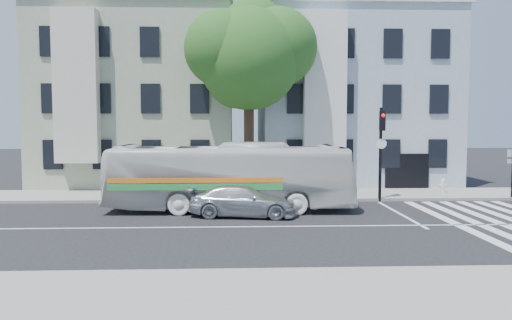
{
  "coord_description": "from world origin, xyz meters",
  "views": [
    {
      "loc": [
        -0.76,
        -18.99,
        4.0
      ],
      "look_at": [
        0.14,
        2.56,
        2.4
      ],
      "focal_mm": 35.0,
      "sensor_mm": 36.0,
      "label": 1
    }
  ],
  "objects": [
    {
      "name": "far_sign_pole",
      "position": [
        13.57,
        6.14,
        1.83
      ],
      "size": [
        0.48,
        0.2,
        2.67
      ],
      "rotation": [
        0.0,
        0.0,
        0.17
      ],
      "color": "black",
      "rests_on": "sidewalk_far"
    },
    {
      "name": "building_right",
      "position": [
        7.0,
        15.0,
        5.5
      ],
      "size": [
        12.0,
        10.0,
        11.0
      ],
      "primitive_type": "cube",
      "color": "#9BABB9",
      "rests_on": "ground"
    },
    {
      "name": "sedan",
      "position": [
        -0.42,
        2.2,
        0.67
      ],
      "size": [
        2.49,
        4.84,
        1.34
      ],
      "primitive_type": "imported",
      "rotation": [
        0.0,
        0.0,
        1.44
      ],
      "color": "silver",
      "rests_on": "ground"
    },
    {
      "name": "sidewalk_near",
      "position": [
        0.0,
        -8.0,
        0.07
      ],
      "size": [
        80.0,
        4.0,
        0.15
      ],
      "primitive_type": "cube",
      "color": "gray",
      "rests_on": "ground"
    },
    {
      "name": "sidewalk_far",
      "position": [
        0.0,
        8.0,
        0.07
      ],
      "size": [
        80.0,
        4.0,
        0.15
      ],
      "primitive_type": "cube",
      "color": "gray",
      "rests_on": "ground"
    },
    {
      "name": "bus",
      "position": [
        -1.01,
        3.63,
        1.56
      ],
      "size": [
        2.94,
        11.26,
        3.12
      ],
      "primitive_type": "imported",
      "rotation": [
        0.0,
        0.0,
        1.54
      ],
      "color": "silver",
      "rests_on": "ground"
    },
    {
      "name": "traffic_signal",
      "position": [
        6.64,
        5.94,
        3.09
      ],
      "size": [
        0.48,
        0.55,
        4.78
      ],
      "rotation": [
        0.0,
        0.0,
        -0.34
      ],
      "color": "black",
      "rests_on": "ground"
    },
    {
      "name": "fire_hydrant",
      "position": [
        10.79,
        8.09,
        0.54
      ],
      "size": [
        0.42,
        0.25,
        0.77
      ],
      "rotation": [
        0.0,
        0.0,
        -0.03
      ],
      "color": "silver",
      "rests_on": "sidewalk_far"
    },
    {
      "name": "ground",
      "position": [
        0.0,
        0.0,
        0.0
      ],
      "size": [
        120.0,
        120.0,
        0.0
      ],
      "primitive_type": "plane",
      "color": "black",
      "rests_on": "ground"
    },
    {
      "name": "building_left",
      "position": [
        -7.0,
        15.0,
        5.5
      ],
      "size": [
        12.0,
        10.0,
        11.0
      ],
      "primitive_type": "cube",
      "color": "#9BA489",
      "rests_on": "ground"
    },
    {
      "name": "hedge",
      "position": [
        -2.68,
        6.3,
        0.5
      ],
      "size": [
        8.54,
        1.38,
        0.7
      ],
      "primitive_type": null,
      "rotation": [
        0.0,
        0.0,
        -0.06
      ],
      "color": "#326721",
      "rests_on": "sidewalk_far"
    },
    {
      "name": "street_tree",
      "position": [
        0.06,
        8.74,
        7.83
      ],
      "size": [
        7.3,
        5.9,
        11.1
      ],
      "color": "#2D2116",
      "rests_on": "ground"
    }
  ]
}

